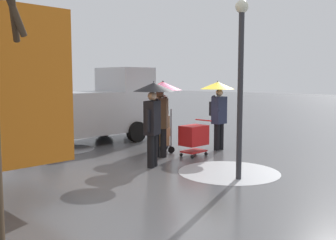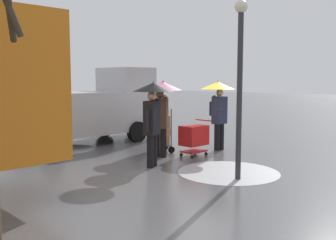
{
  "view_description": "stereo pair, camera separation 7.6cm",
  "coord_description": "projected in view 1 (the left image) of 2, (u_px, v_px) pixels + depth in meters",
  "views": [
    {
      "loc": [
        -7.39,
        8.85,
        2.21
      ],
      "look_at": [
        -0.02,
        0.97,
        1.05
      ],
      "focal_mm": 41.32,
      "sensor_mm": 36.0,
      "label": 1
    },
    {
      "loc": [
        -7.44,
        8.8,
        2.21
      ],
      "look_at": [
        -0.02,
        0.97,
        1.05
      ],
      "focal_mm": 41.32,
      "sensor_mm": 36.0,
      "label": 2
    }
  ],
  "objects": [
    {
      "name": "ground_plane",
      "position": [
        189.0,
        152.0,
        11.68
      ],
      "size": [
        90.0,
        90.0,
        0.0
      ],
      "primitive_type": "plane",
      "color": "#5B5B5E"
    },
    {
      "name": "slush_patch_near_cluster",
      "position": [
        229.0,
        172.0,
        9.17
      ],
      "size": [
        2.4,
        2.4,
        0.01
      ],
      "primitive_type": "cylinder",
      "color": "#ADAFB5",
      "rests_on": "ground"
    },
    {
      "name": "slush_patch_mid_street",
      "position": [
        67.0,
        149.0,
        12.09
      ],
      "size": [
        1.7,
        1.7,
        0.01
      ],
      "primitive_type": "cylinder",
      "color": "#999BA0",
      "rests_on": "ground"
    },
    {
      "name": "cargo_van_parked_right",
      "position": [
        87.0,
        109.0,
        13.15
      ],
      "size": [
        2.38,
        5.42,
        2.6
      ],
      "color": "#B7BABF",
      "rests_on": "ground"
    },
    {
      "name": "shopping_cart_vendor",
      "position": [
        194.0,
        136.0,
        11.01
      ],
      "size": [
        0.58,
        0.83,
        1.02
      ],
      "color": "red",
      "rests_on": "ground"
    },
    {
      "name": "hand_dolly_boxes",
      "position": [
        159.0,
        128.0,
        11.52
      ],
      "size": [
        0.73,
        0.84,
        1.38
      ],
      "color": "#515156",
      "rests_on": "ground"
    },
    {
      "name": "pedestrian_pink_side",
      "position": [
        162.0,
        101.0,
        10.74
      ],
      "size": [
        1.04,
        1.04,
        2.15
      ],
      "color": "black",
      "rests_on": "ground"
    },
    {
      "name": "pedestrian_black_side",
      "position": [
        153.0,
        104.0,
        9.59
      ],
      "size": [
        1.04,
        1.04,
        2.15
      ],
      "color": "black",
      "rests_on": "ground"
    },
    {
      "name": "pedestrian_white_side",
      "position": [
        218.0,
        99.0,
        11.83
      ],
      "size": [
        1.04,
        1.04,
        2.15
      ],
      "color": "black",
      "rests_on": "ground"
    },
    {
      "name": "pedestrian_far_side",
      "position": [
        161.0,
        99.0,
        11.9
      ],
      "size": [
        1.04,
        1.04,
        2.15
      ],
      "color": "black",
      "rests_on": "ground"
    },
    {
      "name": "street_lamp",
      "position": [
        241.0,
        71.0,
        8.28
      ],
      "size": [
        0.28,
        0.28,
        3.86
      ],
      "color": "#2D2D33",
      "rests_on": "ground"
    }
  ]
}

